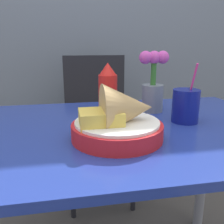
{
  "coord_description": "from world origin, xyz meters",
  "views": [
    {
      "loc": [
        -0.14,
        -0.76,
        0.99
      ],
      "look_at": [
        -0.0,
        -0.03,
        0.78
      ],
      "focal_mm": 40.0,
      "sensor_mm": 36.0,
      "label": 1
    }
  ],
  "objects_px": {
    "food_basket": "(120,120)",
    "drink_cup": "(185,107)",
    "flower_vase": "(153,85)",
    "chair_far_window": "(96,115)",
    "ketchup_bottle": "(108,90)"
  },
  "relations": [
    {
      "from": "food_basket",
      "to": "drink_cup",
      "type": "xyz_separation_m",
      "value": [
        0.26,
        0.11,
        -0.0
      ]
    },
    {
      "from": "food_basket",
      "to": "flower_vase",
      "type": "relative_size",
      "value": 1.1
    },
    {
      "from": "food_basket",
      "to": "drink_cup",
      "type": "height_order",
      "value": "drink_cup"
    },
    {
      "from": "chair_far_window",
      "to": "ketchup_bottle",
      "type": "xyz_separation_m",
      "value": [
        -0.03,
        -0.63,
        0.28
      ]
    },
    {
      "from": "chair_far_window",
      "to": "drink_cup",
      "type": "bearing_deg",
      "value": -74.49
    },
    {
      "from": "drink_cup",
      "to": "flower_vase",
      "type": "height_order",
      "value": "flower_vase"
    },
    {
      "from": "food_basket",
      "to": "drink_cup",
      "type": "distance_m",
      "value": 0.28
    },
    {
      "from": "chair_far_window",
      "to": "drink_cup",
      "type": "xyz_separation_m",
      "value": [
        0.22,
        -0.77,
        0.24
      ]
    },
    {
      "from": "chair_far_window",
      "to": "flower_vase",
      "type": "height_order",
      "value": "flower_vase"
    },
    {
      "from": "food_basket",
      "to": "flower_vase",
      "type": "xyz_separation_m",
      "value": [
        0.19,
        0.27,
        0.05
      ]
    },
    {
      "from": "food_basket",
      "to": "ketchup_bottle",
      "type": "xyz_separation_m",
      "value": [
        0.01,
        0.25,
        0.04
      ]
    },
    {
      "from": "drink_cup",
      "to": "flower_vase",
      "type": "bearing_deg",
      "value": 112.56
    },
    {
      "from": "drink_cup",
      "to": "flower_vase",
      "type": "distance_m",
      "value": 0.18
    },
    {
      "from": "chair_far_window",
      "to": "flower_vase",
      "type": "xyz_separation_m",
      "value": [
        0.15,
        -0.62,
        0.29
      ]
    },
    {
      "from": "food_basket",
      "to": "ketchup_bottle",
      "type": "distance_m",
      "value": 0.26
    }
  ]
}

